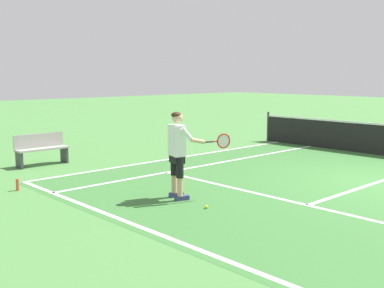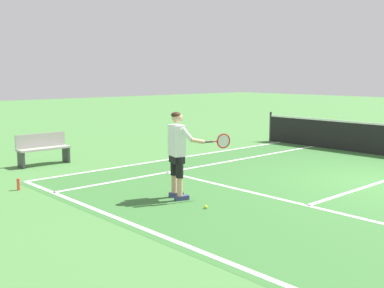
# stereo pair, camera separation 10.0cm
# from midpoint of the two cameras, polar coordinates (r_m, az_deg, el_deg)

# --- Properties ---
(ground_plane) EXTENTS (80.00, 80.00, 0.00)m
(ground_plane) POSITION_cam_midpoint_polar(r_m,az_deg,el_deg) (11.59, 22.06, -4.30)
(ground_plane) COLOR #477F3D
(court_inner_surface) EXTENTS (10.98, 9.86, 0.00)m
(court_inner_surface) POSITION_cam_midpoint_polar(r_m,az_deg,el_deg) (10.52, 19.16, -5.38)
(court_inner_surface) COLOR #387033
(court_inner_surface) RESTS_ON ground
(line_baseline) EXTENTS (10.98, 0.10, 0.01)m
(line_baseline) POSITION_cam_midpoint_polar(r_m,az_deg,el_deg) (6.90, -0.48, -12.10)
(line_baseline) COLOR white
(line_baseline) RESTS_ON ground
(line_service) EXTENTS (8.23, 0.10, 0.01)m
(line_service) POSITION_cam_midpoint_polar(r_m,az_deg,el_deg) (9.13, 14.08, -7.22)
(line_service) COLOR white
(line_service) RESTS_ON ground
(line_singles_left) EXTENTS (0.10, 9.46, 0.01)m
(line_singles_left) POSITION_cam_midpoint_polar(r_m,az_deg,el_deg) (12.93, 2.96, -2.40)
(line_singles_left) COLOR white
(line_singles_left) RESTS_ON ground
(line_doubles_left) EXTENTS (0.10, 9.46, 0.01)m
(line_doubles_left) POSITION_cam_midpoint_polar(r_m,az_deg,el_deg) (13.92, -1.06, -1.62)
(line_doubles_left) COLOR white
(line_doubles_left) RESTS_ON ground
(tennis_player) EXTENTS (0.89, 1.03, 1.71)m
(tennis_player) POSITION_cam_midpoint_polar(r_m,az_deg,el_deg) (9.15, -1.36, -0.62)
(tennis_player) COLOR navy
(tennis_player) RESTS_ON ground
(tennis_ball_near_feet) EXTENTS (0.07, 0.07, 0.07)m
(tennis_ball_near_feet) POSITION_cam_midpoint_polar(r_m,az_deg,el_deg) (8.67, 2.01, -7.60)
(tennis_ball_near_feet) COLOR #CCE02D
(tennis_ball_near_feet) RESTS_ON ground
(courtside_bench) EXTENTS (0.40, 1.40, 0.85)m
(courtside_bench) POSITION_cam_midpoint_polar(r_m,az_deg,el_deg) (13.34, -17.34, -0.50)
(courtside_bench) COLOR #9E9993
(courtside_bench) RESTS_ON ground
(water_bottle) EXTENTS (0.07, 0.07, 0.25)m
(water_bottle) POSITION_cam_midpoint_polar(r_m,az_deg,el_deg) (10.63, -19.97, -4.60)
(water_bottle) COLOR #E04C38
(water_bottle) RESTS_ON ground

